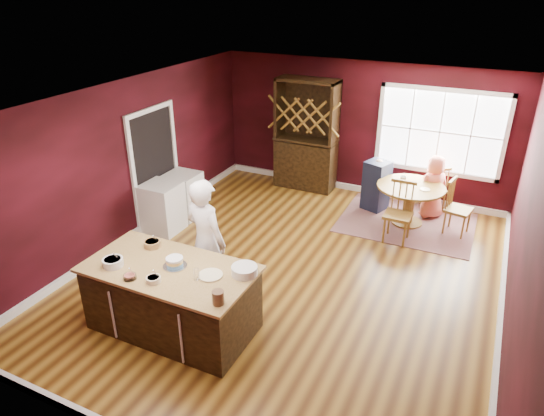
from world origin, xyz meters
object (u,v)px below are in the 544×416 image
Objects in this scene: layer_cake at (175,262)px; toddler at (375,170)px; kitchen_island at (172,299)px; hutch at (306,135)px; chair_east at (459,207)px; seated_woman at (433,187)px; high_chair at (376,185)px; washer at (163,207)px; dryer at (184,195)px; chair_north at (435,187)px; baker at (206,241)px; dining_table at (410,197)px; chair_south at (398,213)px.

toddler is at bearing 73.78° from layer_cake.
kitchen_island is 5.13m from hutch.
seated_woman is (-0.53, 0.49, 0.10)m from chair_east.
kitchen_island is 0.55m from layer_cake.
high_chair is at bearing 73.30° from layer_cake.
hutch is at bearing 62.34° from washer.
dryer is (-3.15, -1.86, -0.38)m from toddler.
layer_cake is 5.30m from seated_woman.
washer is at bearing -7.45° from seated_woman.
chair_north is 5.16m from washer.
baker is at bearing 91.09° from layer_cake.
chair_south is (-0.04, -0.75, 0.00)m from dining_table.
high_chair is (1.38, 4.59, -0.47)m from layer_cake.
high_chair is 3.93× the size of toddler.
seated_woman is at bearing 25.14° from dryer.
chair_north is 0.77× the size of seated_woman.
chair_south reaches higher than kitchen_island.
chair_north reaches higher than dryer.
toddler is at bearing 154.98° from dining_table.
chair_south reaches higher than dryer.
washer is at bearing 131.17° from layer_cake.
chair_south is 4.11m from washer.
hutch is (-2.69, 0.31, 0.55)m from seated_woman.
chair_east is at bearing 97.70° from seated_woman.
baker is 0.78× the size of hutch.
dining_table is 1.13× the size of chair_south.
kitchen_island is 8.22× the size of toddler.
washer is (-4.23, -2.96, -0.02)m from chair_north.
dryer is (-4.76, -1.49, -0.08)m from chair_east.
high_chair is at bearing -96.54° from baker.
dining_table is 1.19× the size of high_chair.
kitchen_island is at bearing -87.46° from hutch.
hutch is at bearing 92.54° from kitchen_island.
baker reaches higher than high_chair.
toddler is (-0.75, 0.35, 0.28)m from dining_table.
kitchen_island is 4.86m from high_chair.
kitchen_island is 2.77m from washer.
chair_east is 1.19× the size of dryer.
chair_north is 0.92× the size of high_chair.
dryer is at bearing 90.00° from washer.
layer_cake is at bearing -48.83° from washer.
layer_cake is 2.81m from washer.
chair_east is at bearing -14.05° from hutch.
chair_east reaches higher than chair_north.
baker reaches higher than toddler.
kitchen_island is 5.66m from chair_north.
dining_table is 0.52× the size of hutch.
washer is (-4.76, -2.13, -0.06)m from chair_east.
seated_woman is (0.37, 1.22, 0.07)m from chair_south.
chair_east is 1.68m from toddler.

